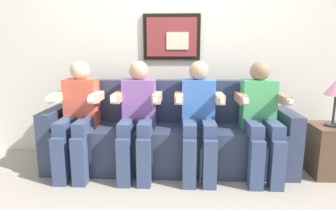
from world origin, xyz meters
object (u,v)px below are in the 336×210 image
(side_table_right, at_px, (331,150))
(person_right_center, at_px, (199,115))
(person_leftmost, at_px, (78,113))
(person_left_center, at_px, (138,114))
(couch, at_px, (169,138))
(person_rightmost, at_px, (261,115))

(side_table_right, bearing_deg, person_right_center, -177.30)
(person_leftmost, bearing_deg, side_table_right, 1.42)
(person_left_center, bearing_deg, person_right_center, 0.00)
(person_right_center, bearing_deg, side_table_right, 2.70)
(couch, height_order, person_left_center, person_left_center)
(couch, bearing_deg, person_leftmost, -169.14)
(couch, height_order, person_right_center, person_right_center)
(person_right_center, height_order, side_table_right, person_right_center)
(person_leftmost, xyz_separation_m, person_right_center, (1.17, 0.00, 0.00))
(person_leftmost, height_order, person_rightmost, same)
(couch, distance_m, person_left_center, 0.45)
(side_table_right, bearing_deg, person_leftmost, -178.58)
(person_rightmost, bearing_deg, side_table_right, 4.90)
(person_leftmost, relative_size, person_left_center, 1.00)
(person_left_center, xyz_separation_m, person_rightmost, (1.17, 0.00, 0.00))
(couch, bearing_deg, person_rightmost, -10.86)
(person_rightmost, bearing_deg, person_right_center, 180.00)
(person_left_center, height_order, person_right_center, same)
(couch, bearing_deg, side_table_right, -3.85)
(person_left_center, relative_size, side_table_right, 2.22)
(person_left_center, height_order, side_table_right, person_left_center)
(couch, height_order, person_leftmost, person_leftmost)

